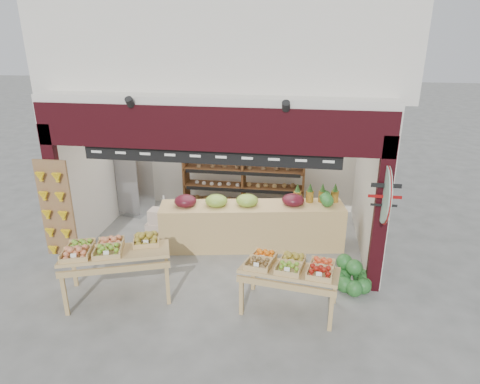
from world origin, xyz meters
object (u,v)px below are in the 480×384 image
display_table_right (290,267)px  cardboard_stack (169,228)px  display_table_left (109,250)px  back_shelving (244,171)px  watermelon_pile (352,278)px  mid_counter (251,224)px  refrigerator (133,178)px

display_table_right → cardboard_stack: bearing=141.8°
cardboard_stack → display_table_left: size_ratio=0.53×
back_shelving → cardboard_stack: 2.14m
cardboard_stack → watermelon_pile: cardboard_stack is taller
watermelon_pile → cardboard_stack: bearing=160.3°
back_shelving → watermelon_pile: back_shelving is taller
back_shelving → display_table_left: size_ratio=1.48×
mid_counter → watermelon_pile: bearing=-33.1°
cardboard_stack → mid_counter: mid_counter is taller
cardboard_stack → display_table_right: bearing=-38.2°
back_shelving → watermelon_pile: size_ratio=3.82×
refrigerator → cardboard_stack: (1.23, -1.23, -0.63)m
mid_counter → display_table_left: size_ratio=1.95×
back_shelving → display_table_left: bearing=-115.4°
cardboard_stack → watermelon_pile: bearing=-19.7°
cardboard_stack → mid_counter: 1.74m
back_shelving → mid_counter: 1.66m
mid_counter → back_shelving: bearing=104.0°
refrigerator → mid_counter: size_ratio=0.48×
display_table_right → watermelon_pile: display_table_right is taller
mid_counter → watermelon_pile: mid_counter is taller
cardboard_stack → display_table_right: size_ratio=0.63×
cardboard_stack → refrigerator: bearing=134.9°
refrigerator → mid_counter: (2.95, -1.30, -0.38)m
display_table_left → display_table_right: display_table_left is taller
back_shelving → display_table_left: back_shelving is taller
refrigerator → display_table_right: bearing=-29.0°
display_table_left → watermelon_pile: 4.02m
refrigerator → display_table_right: (3.79, -3.24, -0.13)m
refrigerator → watermelon_pile: (4.81, -2.51, -0.67)m
refrigerator → watermelon_pile: bearing=-16.1°
refrigerator → mid_counter: 3.25m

